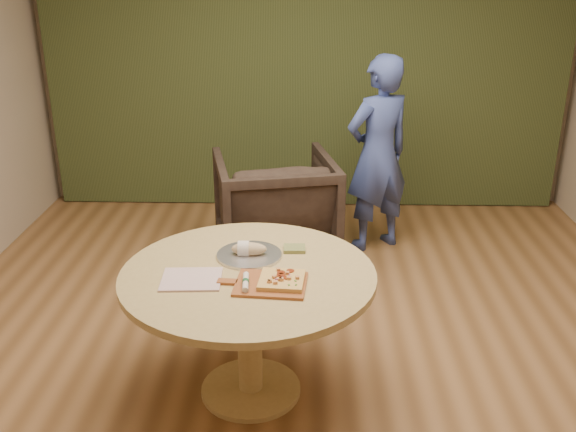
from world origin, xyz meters
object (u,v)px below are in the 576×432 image
(pizza_paddle, at_px, (269,284))
(person_standing, at_px, (378,155))
(flatbread_pizza, at_px, (282,280))
(bread_roll, at_px, (247,249))
(pedestal_table, at_px, (249,296))
(serving_tray, at_px, (249,255))
(cutlery_roll, at_px, (246,282))
(armchair, at_px, (275,202))

(pizza_paddle, relative_size, person_standing, 0.29)
(flatbread_pizza, relative_size, bread_roll, 1.23)
(person_standing, bearing_deg, pedestal_table, 37.06)
(pizza_paddle, xyz_separation_m, bread_roll, (-0.13, 0.33, 0.04))
(pizza_paddle, relative_size, serving_tray, 1.28)
(cutlery_roll, relative_size, bread_roll, 1.03)
(pizza_paddle, height_order, person_standing, person_standing)
(flatbread_pizza, distance_m, bread_roll, 0.38)
(flatbread_pizza, bearing_deg, person_standing, 72.02)
(pedestal_table, height_order, serving_tray, serving_tray)
(armchair, bearing_deg, cutlery_roll, 76.59)
(pedestal_table, bearing_deg, flatbread_pizza, -37.21)
(bread_roll, xyz_separation_m, person_standing, (0.89, 1.82, 0.00))
(cutlery_roll, xyz_separation_m, bread_roll, (-0.02, 0.36, 0.01))
(flatbread_pizza, relative_size, cutlery_roll, 1.19)
(cutlery_roll, bearing_deg, armchair, 84.76)
(pizza_paddle, xyz_separation_m, person_standing, (0.76, 2.15, 0.04))
(pedestal_table, distance_m, armchair, 1.80)
(serving_tray, bearing_deg, bread_roll, 180.00)
(flatbread_pizza, bearing_deg, armchair, 93.72)
(pizza_paddle, bearing_deg, flatbread_pizza, 13.53)
(serving_tray, xyz_separation_m, bread_roll, (-0.01, 0.00, 0.04))
(serving_tray, height_order, bread_roll, bread_roll)
(flatbread_pizza, xyz_separation_m, person_standing, (0.69, 2.14, 0.02))
(flatbread_pizza, xyz_separation_m, serving_tray, (-0.19, 0.32, -0.02))
(bread_roll, height_order, armchair, armchair)
(bread_roll, bearing_deg, cutlery_roll, -86.55)
(pedestal_table, relative_size, serving_tray, 3.75)
(pizza_paddle, bearing_deg, serving_tray, 115.36)
(flatbread_pizza, distance_m, armchair, 1.96)
(cutlery_roll, height_order, armchair, armchair)
(serving_tray, bearing_deg, pedestal_table, -87.23)
(bread_roll, bearing_deg, pizza_paddle, -68.16)
(flatbread_pizza, relative_size, person_standing, 0.15)
(pedestal_table, xyz_separation_m, flatbread_pizza, (0.18, -0.14, 0.17))
(pedestal_table, relative_size, bread_roll, 6.90)
(cutlery_roll, distance_m, serving_tray, 0.36)
(bread_roll, bearing_deg, serving_tray, 0.00)
(serving_tray, xyz_separation_m, armchair, (0.06, 1.61, -0.29))
(pedestal_table, distance_m, bread_roll, 0.26)
(person_standing, bearing_deg, bread_roll, 34.48)
(pedestal_table, xyz_separation_m, armchair, (0.05, 1.80, -0.14))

